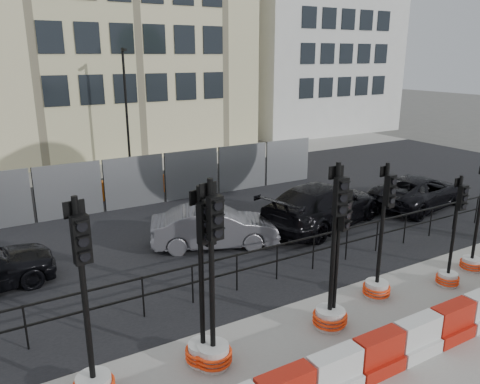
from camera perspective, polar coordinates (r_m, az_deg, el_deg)
ground at (r=11.65m, az=7.93°, el=-12.89°), size 120.00×120.00×0.00m
sidewalk_near at (r=9.87m, az=19.40°, el=-19.65°), size 40.00×6.00×0.02m
road at (r=17.17m, az=-6.63°, el=-2.96°), size 40.00×14.00×0.03m
sidewalk_far at (r=25.37m, az=-14.96°, el=2.92°), size 40.00×4.00×0.02m
building_white at (r=38.04m, az=8.16°, el=19.72°), size 12.00×9.06×16.00m
kerb_railing at (r=12.20m, az=4.55°, el=-7.77°), size 18.00×0.04×1.00m
heras_fencing at (r=19.22m, az=-11.34°, el=1.12°), size 14.33×1.72×2.00m
lamp_post_far at (r=24.02m, az=-13.68°, el=10.07°), size 0.12×0.56×6.00m
barrier_row at (r=9.77m, az=18.68°, el=-17.44°), size 14.65×0.50×0.80m
traffic_signal_a at (r=8.66m, az=-17.64°, el=-19.07°), size 0.72×0.72×3.63m
traffic_signal_b at (r=9.09m, az=-4.47°, el=-15.75°), size 0.69×0.69×3.52m
traffic_signal_c at (r=9.03m, az=-3.28°, el=-16.56°), size 0.72×0.72×3.68m
traffic_signal_d at (r=10.26m, az=11.12°, el=-11.79°), size 0.72×0.72×3.66m
traffic_signal_e at (r=10.45m, az=11.47°, el=-12.64°), size 0.62×0.62×3.16m
traffic_signal_f at (r=11.78m, az=16.60°, el=-8.76°), size 0.66×0.66×3.35m
traffic_signal_g at (r=13.04m, az=24.21°, el=-8.02°), size 0.57×0.57×2.90m
traffic_signal_h at (r=14.19m, az=26.60°, el=-6.28°), size 0.59×0.59×3.00m
car_b at (r=14.29m, az=-3.12°, el=-4.28°), size 3.98×4.75×1.26m
car_c at (r=16.21m, az=10.11°, el=-1.55°), size 4.75×6.24×1.50m
car_d at (r=19.26m, az=20.99°, el=0.07°), size 3.57×5.17×1.24m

